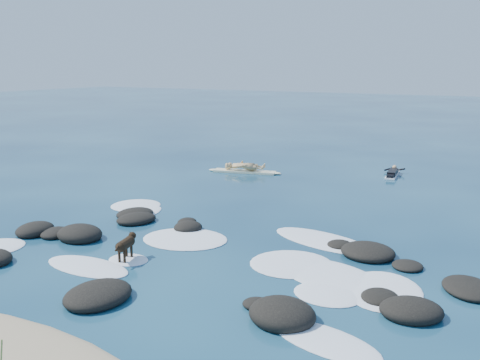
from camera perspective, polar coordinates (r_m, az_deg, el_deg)
The scene contains 6 objects.
ground at distance 15.58m, azimuth -2.58°, elevation -6.53°, with size 160.00×160.00×0.00m, color #0A2642.
reef_rocks at distance 14.20m, azimuth -7.83°, elevation -8.06°, with size 14.89×7.19×0.57m.
breaking_foam at distance 14.49m, azimuth -1.21°, elevation -7.94°, with size 12.45×7.73×0.12m.
standing_surfer_rig at distance 25.07m, azimuth 0.50°, elevation 2.57°, with size 3.50×1.29×2.01m.
paddling_surfer_rig at distance 25.43m, azimuth 15.96°, elevation 0.71°, with size 0.98×2.20×0.38m.
dog at distance 14.22m, azimuth -12.06°, elevation -6.66°, with size 0.45×1.10×0.70m.
Camera 1 is at (7.84, -12.49, 5.01)m, focal length 40.00 mm.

